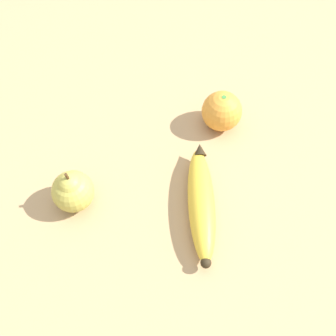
# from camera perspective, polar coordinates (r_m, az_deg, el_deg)

# --- Properties ---
(ground_plane) EXTENTS (3.00, 3.00, 0.00)m
(ground_plane) POSITION_cam_1_polar(r_m,az_deg,el_deg) (0.76, 3.49, 3.57)
(ground_plane) COLOR tan
(banana) EXTENTS (0.22, 0.11, 0.04)m
(banana) POSITION_cam_1_polar(r_m,az_deg,el_deg) (0.67, 4.85, -4.88)
(banana) COLOR gold
(banana) RESTS_ON ground_plane
(orange) EXTENTS (0.08, 0.08, 0.08)m
(orange) POSITION_cam_1_polar(r_m,az_deg,el_deg) (0.76, 7.81, 8.18)
(orange) COLOR orange
(orange) RESTS_ON ground_plane
(pear) EXTENTS (0.07, 0.07, 0.09)m
(pear) POSITION_cam_1_polar(r_m,az_deg,el_deg) (0.67, -13.68, -3.15)
(pear) COLOR #B7AD47
(pear) RESTS_ON ground_plane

